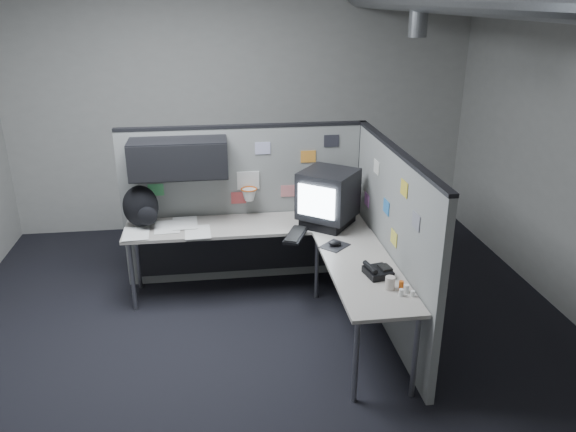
{
  "coord_description": "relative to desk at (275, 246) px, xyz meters",
  "views": [
    {
      "loc": [
        -0.37,
        -4.03,
        2.78
      ],
      "look_at": [
        0.22,
        0.35,
        1.04
      ],
      "focal_mm": 35.0,
      "sensor_mm": 36.0,
      "label": 1
    }
  ],
  "objects": [
    {
      "name": "room",
      "position": [
        0.41,
        -0.7,
        1.48
      ],
      "size": [
        5.62,
        5.62,
        3.22
      ],
      "color": "black",
      "rests_on": "ground"
    },
    {
      "name": "partition_back",
      "position": [
        -0.4,
        0.53,
        0.38
      ],
      "size": [
        2.44,
        0.42,
        1.63
      ],
      "color": "gray",
      "rests_on": "ground"
    },
    {
      "name": "partition_right",
      "position": [
        0.95,
        -0.49,
        0.21
      ],
      "size": [
        0.07,
        2.23,
        1.63
      ],
      "color": "gray",
      "rests_on": "ground"
    },
    {
      "name": "desk",
      "position": [
        0.0,
        0.0,
        0.0
      ],
      "size": [
        2.31,
        2.11,
        0.73
      ],
      "color": "#A49D94",
      "rests_on": "ground"
    },
    {
      "name": "monitor",
      "position": [
        0.53,
        0.16,
        0.39
      ],
      "size": [
        0.66,
        0.66,
        0.54
      ],
      "rotation": [
        0.0,
        0.0,
        0.13
      ],
      "color": "black",
      "rests_on": "desk"
    },
    {
      "name": "keyboard",
      "position": [
        0.18,
        -0.08,
        0.13
      ],
      "size": [
        0.29,
        0.42,
        0.04
      ],
      "rotation": [
        0.0,
        0.0,
        0.38
      ],
      "color": "black",
      "rests_on": "desk"
    },
    {
      "name": "mouse",
      "position": [
        0.5,
        -0.34,
        0.13
      ],
      "size": [
        0.3,
        0.3,
        0.05
      ],
      "rotation": [
        0.0,
        0.0,
        -0.03
      ],
      "color": "black",
      "rests_on": "desk"
    },
    {
      "name": "phone",
      "position": [
        0.71,
        -0.93,
        0.15
      ],
      "size": [
        0.22,
        0.24,
        0.1
      ],
      "rotation": [
        0.0,
        0.0,
        0.02
      ],
      "color": "black",
      "rests_on": "desk"
    },
    {
      "name": "bottles",
      "position": [
        0.83,
        -1.22,
        0.15
      ],
      "size": [
        0.11,
        0.14,
        0.07
      ],
      "rotation": [
        0.0,
        0.0,
        -0.02
      ],
      "color": "silver",
      "rests_on": "desk"
    },
    {
      "name": "cup",
      "position": [
        0.74,
        -1.15,
        0.17
      ],
      "size": [
        0.08,
        0.08,
        0.1
      ],
      "primitive_type": "cylinder",
      "rotation": [
        0.0,
        0.0,
        -0.13
      ],
      "color": "beige",
      "rests_on": "desk"
    },
    {
      "name": "papers",
      "position": [
        -0.95,
        0.24,
        0.12
      ],
      "size": [
        0.82,
        0.56,
        0.01
      ],
      "rotation": [
        0.0,
        0.0,
        0.05
      ],
      "color": "white",
      "rests_on": "desk"
    },
    {
      "name": "backpack",
      "position": [
        -1.22,
        0.35,
        0.31
      ],
      "size": [
        0.37,
        0.33,
        0.41
      ],
      "rotation": [
        0.0,
        0.0,
        0.18
      ],
      "color": "black",
      "rests_on": "desk"
    }
  ]
}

